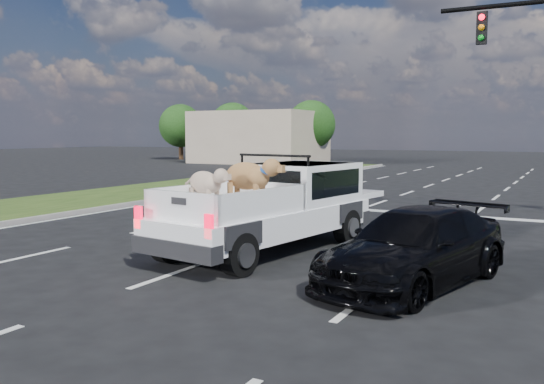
{
  "coord_description": "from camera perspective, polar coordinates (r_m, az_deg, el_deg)",
  "views": [
    {
      "loc": [
        4.48,
        -7.84,
        2.46
      ],
      "look_at": [
        -0.75,
        2.0,
        1.34
      ],
      "focal_mm": 38.0,
      "sensor_mm": 36.0,
      "label": 1
    }
  ],
  "objects": [
    {
      "name": "curb_left",
      "position": [
        19.5,
        -16.27,
        -1.54
      ],
      "size": [
        0.15,
        60.0,
        0.14
      ],
      "primitive_type": "cube",
      "color": "gray",
      "rests_on": "ground"
    },
    {
      "name": "tree_far_a",
      "position": [
        57.37,
        -9.05,
        6.49
      ],
      "size": [
        4.2,
        4.2,
        5.4
      ],
      "color": "#332114",
      "rests_on": "ground"
    },
    {
      "name": "building_left",
      "position": [
        50.21,
        -1.23,
        5.44
      ],
      "size": [
        10.0,
        8.0,
        4.4
      ],
      "primitive_type": "cube",
      "color": "tan",
      "rests_on": "ground"
    },
    {
      "name": "tree_far_b",
      "position": [
        53.97,
        -3.92,
        6.6
      ],
      "size": [
        4.2,
        4.2,
        5.4
      ],
      "color": "#332114",
      "rests_on": "ground"
    },
    {
      "name": "grass_median_left",
      "position": [
        21.28,
        -21.0,
        -1.15
      ],
      "size": [
        5.0,
        60.0,
        0.1
      ],
      "primitive_type": "cube",
      "color": "#223C12",
      "rests_on": "ground"
    },
    {
      "name": "ground",
      "position": [
        9.36,
        -1.73,
        -9.51
      ],
      "size": [
        160.0,
        160.0,
        0.0
      ],
      "primitive_type": "plane",
      "color": "black",
      "rests_on": "ground"
    },
    {
      "name": "silver_sedan",
      "position": [
        15.01,
        -1.88,
        -0.61
      ],
      "size": [
        2.25,
        4.84,
        1.6
      ],
      "primitive_type": "imported",
      "rotation": [
        0.0,
        0.0,
        0.08
      ],
      "color": "#B9BCC1",
      "rests_on": "ground"
    },
    {
      "name": "black_coupe",
      "position": [
        9.73,
        13.97,
        -5.34
      ],
      "size": [
        2.77,
        4.58,
        1.24
      ],
      "primitive_type": "imported",
      "rotation": [
        0.0,
        0.0,
        -0.26
      ],
      "color": "black",
      "rests_on": "ground"
    },
    {
      "name": "road_markings",
      "position": [
        15.28,
        10.57,
        -3.6
      ],
      "size": [
        17.75,
        60.0,
        0.01
      ],
      "color": "silver",
      "rests_on": "ground"
    },
    {
      "name": "pickup_truck",
      "position": [
        12.16,
        0.02,
        -1.32
      ],
      "size": [
        2.77,
        5.69,
        2.04
      ],
      "rotation": [
        0.0,
        0.0,
        -0.16
      ],
      "color": "black",
      "rests_on": "ground"
    },
    {
      "name": "tree_far_c",
      "position": [
        50.22,
        3.91,
        6.67
      ],
      "size": [
        4.2,
        4.2,
        5.4
      ],
      "color": "#332114",
      "rests_on": "ground"
    }
  ]
}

